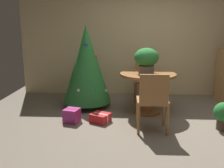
{
  "coord_description": "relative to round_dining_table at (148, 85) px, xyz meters",
  "views": [
    {
      "loc": [
        -0.56,
        -3.9,
        1.6
      ],
      "look_at": [
        -0.76,
        0.37,
        0.64
      ],
      "focal_mm": 41.02,
      "sensor_mm": 36.0,
      "label": 1
    }
  ],
  "objects": [
    {
      "name": "round_dining_table",
      "position": [
        0.0,
        0.0,
        0.0
      ],
      "size": [
        1.03,
        1.03,
        0.76
      ],
      "color": "brown",
      "rests_on": "ground_plane"
    },
    {
      "name": "ground_plane",
      "position": [
        0.12,
        -0.77,
        -0.55
      ],
      "size": [
        6.6,
        6.6,
        0.0
      ],
      "primitive_type": "plane",
      "color": "#756B5B"
    },
    {
      "name": "gift_box_purple",
      "position": [
        -1.32,
        -0.57,
        -0.43
      ],
      "size": [
        0.29,
        0.29,
        0.24
      ],
      "color": "#9E287A",
      "rests_on": "ground_plane"
    },
    {
      "name": "back_wall_panel",
      "position": [
        0.12,
        1.43,
        0.75
      ],
      "size": [
        6.0,
        0.1,
        2.6
      ],
      "primitive_type": "cube",
      "color": "beige",
      "rests_on": "ground_plane"
    },
    {
      "name": "flower_vase",
      "position": [
        -0.04,
        -0.02,
        0.48
      ],
      "size": [
        0.44,
        0.44,
        0.47
      ],
      "color": "#665B51",
      "rests_on": "round_dining_table"
    },
    {
      "name": "potted_plant",
      "position": [
        1.13,
        -0.77,
        -0.29
      ],
      "size": [
        0.31,
        0.31,
        0.45
      ],
      "color": "#4C382D",
      "rests_on": "ground_plane"
    },
    {
      "name": "gift_box_red",
      "position": [
        -0.84,
        -0.53,
        -0.47
      ],
      "size": [
        0.39,
        0.38,
        0.15
      ],
      "color": "red",
      "rests_on": "ground_plane"
    },
    {
      "name": "wooden_chair_far",
      "position": [
        0.0,
        0.88,
        -0.01
      ],
      "size": [
        0.42,
        0.41,
        0.98
      ],
      "color": "#9E6B3D",
      "rests_on": "ground_plane"
    },
    {
      "name": "wooden_chair_near",
      "position": [
        0.0,
        -0.92,
        -0.01
      ],
      "size": [
        0.47,
        0.41,
        0.93
      ],
      "color": "#9E6B3D",
      "rests_on": "ground_plane"
    },
    {
      "name": "holiday_tree",
      "position": [
        -1.19,
        0.33,
        0.33
      ],
      "size": [
        0.96,
        0.96,
        1.64
      ],
      "color": "brown",
      "rests_on": "ground_plane"
    }
  ]
}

